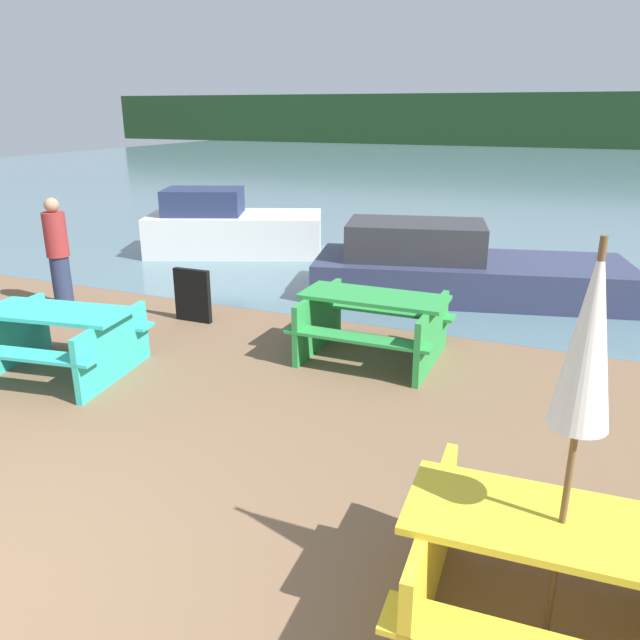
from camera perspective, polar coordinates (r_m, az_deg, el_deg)
The scene contains 10 objects.
water at distance 33.06m, azimuth 17.65°, elevation 12.99°, with size 60.00×50.00×0.00m.
far_treeline at distance 52.88m, azimuth 20.34°, elevation 16.76°, with size 80.00×1.60×4.00m.
picnic_table_yellow at distance 3.87m, azimuth 20.67°, elevation -20.69°, with size 1.70×1.46×0.78m.
picnic_table_teal at distance 7.54m, azimuth -22.86°, elevation -1.31°, with size 1.84×1.62×0.75m.
picnic_table_green at distance 7.42m, azimuth 4.88°, elevation -0.02°, with size 1.71×1.39×0.78m.
umbrella_white at distance 3.22m, azimuth 23.39°, elevation -1.69°, with size 0.30×0.30×2.31m.
boat at distance 10.18m, azimuth 12.40°, elevation 4.58°, with size 5.13×2.87×1.16m.
boat_second at distance 13.08m, azimuth -8.18°, elevation 8.29°, with size 3.83×2.79×1.31m.
person at distance 10.07m, azimuth -22.84°, elevation 5.69°, with size 0.33×0.33×1.63m.
signboard at distance 8.88m, azimuth -11.57°, elevation 2.21°, with size 0.55×0.08×0.75m.
Camera 1 is at (3.33, -1.80, 2.85)m, focal length 35.00 mm.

